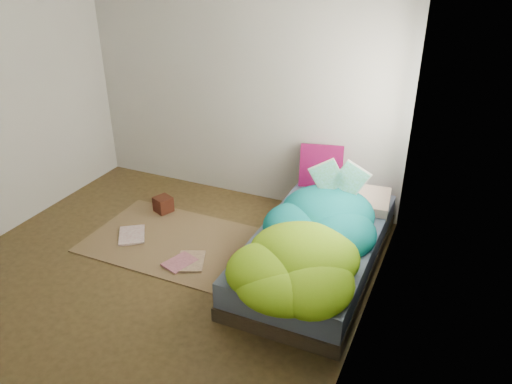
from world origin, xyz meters
TOP-DOWN VIEW (x-y plane):
  - ground at (0.00, 0.00)m, footprint 3.50×3.50m
  - room_walls at (0.01, 0.01)m, footprint 3.54×3.54m
  - bed at (1.22, 0.72)m, footprint 1.00×2.00m
  - duvet at (1.22, 0.50)m, footprint 0.96×1.84m
  - rug at (-0.15, 0.55)m, footprint 1.60×1.10m
  - pillow_floral at (1.41, 1.34)m, footprint 0.61×0.42m
  - pillow_magenta at (0.95, 1.63)m, footprint 0.45×0.24m
  - open_book at (1.27, 1.11)m, footprint 0.44×0.17m
  - wooden_box at (-0.55, 1.00)m, footprint 0.21×0.21m
  - floor_book_a at (-0.66, 0.38)m, footprint 0.39×0.41m
  - floor_book_b at (0.01, 0.28)m, footprint 0.28×0.33m
  - floor_book_c at (0.09, 0.26)m, footprint 0.34×0.39m

SIDE VIEW (x-z plane):
  - ground at x=0.00m, z-range 0.00..0.00m
  - rug at x=-0.15m, z-range 0.00..0.01m
  - floor_book_c at x=0.09m, z-range 0.01..0.04m
  - floor_book_a at x=-0.66m, z-range 0.01..0.04m
  - floor_book_b at x=0.01m, z-range 0.01..0.04m
  - wooden_box at x=-0.55m, z-range 0.01..0.17m
  - bed at x=1.22m, z-range 0.00..0.34m
  - pillow_floral at x=1.41m, z-range 0.34..0.47m
  - duvet at x=1.22m, z-range 0.34..0.68m
  - pillow_magenta at x=0.95m, z-range 0.34..0.77m
  - open_book at x=1.27m, z-range 0.68..0.94m
  - room_walls at x=0.01m, z-range 0.32..2.94m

